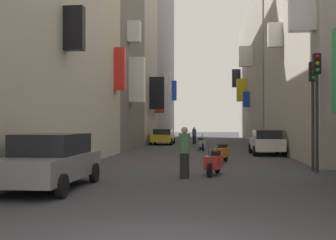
{
  "coord_description": "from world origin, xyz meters",
  "views": [
    {
      "loc": [
        0.68,
        -5.78,
        1.79
      ],
      "look_at": [
        -2.58,
        26.52,
        2.17
      ],
      "focal_mm": 45.26,
      "sensor_mm": 36.0,
      "label": 1
    }
  ],
  "objects_px": {
    "scooter_silver": "(202,144)",
    "pedestrian_crossing": "(185,152)",
    "scooter_green": "(171,138)",
    "scooter_white": "(170,137)",
    "scooter_red": "(214,162)",
    "pedestrian_near_left": "(194,136)",
    "traffic_light_far_corner": "(313,97)",
    "traffic_light_near_corner": "(317,92)",
    "parked_car_white": "(266,142)",
    "scooter_orange": "(221,153)",
    "parked_car_yellow": "(163,136)",
    "parked_car_grey": "(50,160)"
  },
  "relations": [
    {
      "from": "scooter_silver",
      "to": "pedestrian_crossing",
      "type": "bearing_deg",
      "value": -90.83
    },
    {
      "from": "scooter_green",
      "to": "scooter_white",
      "type": "bearing_deg",
      "value": 96.75
    },
    {
      "from": "scooter_silver",
      "to": "scooter_green",
      "type": "height_order",
      "value": "same"
    },
    {
      "from": "scooter_red",
      "to": "scooter_white",
      "type": "bearing_deg",
      "value": 98.23
    },
    {
      "from": "pedestrian_near_left",
      "to": "traffic_light_far_corner",
      "type": "relative_size",
      "value": 0.38
    },
    {
      "from": "pedestrian_near_left",
      "to": "traffic_light_near_corner",
      "type": "distance_m",
      "value": 24.23
    },
    {
      "from": "parked_car_white",
      "to": "traffic_light_near_corner",
      "type": "bearing_deg",
      "value": -86.62
    },
    {
      "from": "traffic_light_near_corner",
      "to": "scooter_green",
      "type": "bearing_deg",
      "value": 106.13
    },
    {
      "from": "scooter_red",
      "to": "traffic_light_far_corner",
      "type": "height_order",
      "value": "traffic_light_far_corner"
    },
    {
      "from": "scooter_silver",
      "to": "pedestrian_near_left",
      "type": "height_order",
      "value": "pedestrian_near_left"
    },
    {
      "from": "scooter_orange",
      "to": "pedestrian_near_left",
      "type": "relative_size",
      "value": 1.13
    },
    {
      "from": "parked_car_white",
      "to": "scooter_white",
      "type": "distance_m",
      "value": 23.29
    },
    {
      "from": "scooter_orange",
      "to": "traffic_light_far_corner",
      "type": "relative_size",
      "value": 0.43
    },
    {
      "from": "scooter_green",
      "to": "scooter_orange",
      "type": "relative_size",
      "value": 1.06
    },
    {
      "from": "scooter_white",
      "to": "scooter_silver",
      "type": "bearing_deg",
      "value": -77.36
    },
    {
      "from": "scooter_green",
      "to": "traffic_light_near_corner",
      "type": "distance_m",
      "value": 29.1
    },
    {
      "from": "scooter_red",
      "to": "traffic_light_far_corner",
      "type": "distance_m",
      "value": 4.87
    },
    {
      "from": "pedestrian_crossing",
      "to": "scooter_silver",
      "type": "bearing_deg",
      "value": 89.17
    },
    {
      "from": "pedestrian_near_left",
      "to": "traffic_light_near_corner",
      "type": "relative_size",
      "value": 0.36
    },
    {
      "from": "parked_car_white",
      "to": "scooter_silver",
      "type": "relative_size",
      "value": 2.12
    },
    {
      "from": "scooter_green",
      "to": "scooter_orange",
      "type": "height_order",
      "value": "same"
    },
    {
      "from": "traffic_light_near_corner",
      "to": "traffic_light_far_corner",
      "type": "bearing_deg",
      "value": 86.65
    },
    {
      "from": "scooter_red",
      "to": "pedestrian_crossing",
      "type": "relative_size",
      "value": 1.01
    },
    {
      "from": "parked_car_yellow",
      "to": "scooter_green",
      "type": "bearing_deg",
      "value": 88.18
    },
    {
      "from": "pedestrian_crossing",
      "to": "scooter_red",
      "type": "bearing_deg",
      "value": 44.46
    },
    {
      "from": "parked_car_yellow",
      "to": "traffic_light_far_corner",
      "type": "relative_size",
      "value": 0.99
    },
    {
      "from": "traffic_light_near_corner",
      "to": "pedestrian_near_left",
      "type": "bearing_deg",
      "value": 103.0
    },
    {
      "from": "scooter_green",
      "to": "parked_car_white",
      "type": "bearing_deg",
      "value": -67.57
    },
    {
      "from": "parked_car_white",
      "to": "scooter_red",
      "type": "relative_size",
      "value": 2.3
    },
    {
      "from": "parked_car_white",
      "to": "scooter_white",
      "type": "height_order",
      "value": "parked_car_white"
    },
    {
      "from": "scooter_orange",
      "to": "traffic_light_far_corner",
      "type": "distance_m",
      "value": 5.47
    },
    {
      "from": "parked_car_yellow",
      "to": "scooter_white",
      "type": "relative_size",
      "value": 2.29
    },
    {
      "from": "parked_car_white",
      "to": "parked_car_yellow",
      "type": "height_order",
      "value": "parked_car_white"
    },
    {
      "from": "scooter_silver",
      "to": "scooter_orange",
      "type": "xyz_separation_m",
      "value": [
        1.16,
        -9.68,
        -0.0
      ]
    },
    {
      "from": "parked_car_white",
      "to": "scooter_green",
      "type": "relative_size",
      "value": 2.08
    },
    {
      "from": "scooter_green",
      "to": "traffic_light_near_corner",
      "type": "height_order",
      "value": "traffic_light_near_corner"
    },
    {
      "from": "scooter_silver",
      "to": "traffic_light_near_corner",
      "type": "relative_size",
      "value": 0.43
    },
    {
      "from": "parked_car_white",
      "to": "traffic_light_near_corner",
      "type": "xyz_separation_m",
      "value": [
        0.58,
        -9.73,
        2.23
      ]
    },
    {
      "from": "parked_car_white",
      "to": "scooter_green",
      "type": "bearing_deg",
      "value": 112.43
    },
    {
      "from": "scooter_red",
      "to": "scooter_green",
      "type": "bearing_deg",
      "value": 98.42
    },
    {
      "from": "parked_car_grey",
      "to": "scooter_red",
      "type": "bearing_deg",
      "value": 38.54
    },
    {
      "from": "traffic_light_near_corner",
      "to": "traffic_light_far_corner",
      "type": "distance_m",
      "value": 0.83
    },
    {
      "from": "scooter_silver",
      "to": "pedestrian_near_left",
      "type": "xyz_separation_m",
      "value": [
        -0.88,
        9.52,
        0.33
      ]
    },
    {
      "from": "scooter_orange",
      "to": "scooter_silver",
      "type": "bearing_deg",
      "value": 96.81
    },
    {
      "from": "pedestrian_crossing",
      "to": "traffic_light_far_corner",
      "type": "height_order",
      "value": "traffic_light_far_corner"
    },
    {
      "from": "pedestrian_crossing",
      "to": "pedestrian_near_left",
      "type": "distance_m",
      "value": 25.4
    },
    {
      "from": "parked_car_white",
      "to": "pedestrian_near_left",
      "type": "height_order",
      "value": "pedestrian_near_left"
    },
    {
      "from": "parked_car_white",
      "to": "pedestrian_near_left",
      "type": "bearing_deg",
      "value": 109.4
    },
    {
      "from": "scooter_red",
      "to": "traffic_light_near_corner",
      "type": "relative_size",
      "value": 0.39
    },
    {
      "from": "scooter_silver",
      "to": "scooter_white",
      "type": "xyz_separation_m",
      "value": [
        -3.95,
        17.63,
        -0.0
      ]
    }
  ]
}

